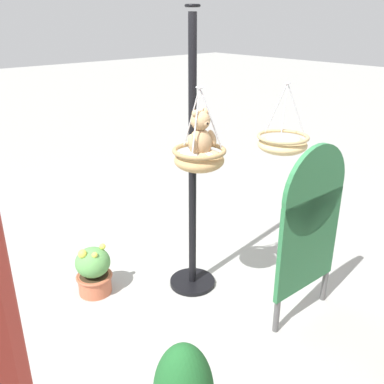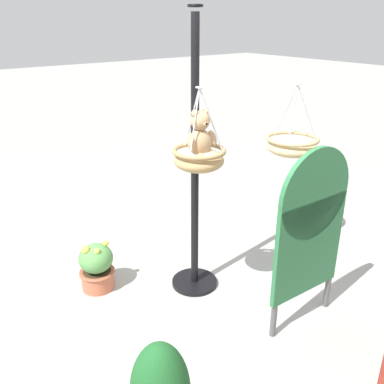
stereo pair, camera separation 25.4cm
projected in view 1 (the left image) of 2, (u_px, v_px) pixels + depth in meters
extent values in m
plane|color=#9E9E99|center=(188.00, 299.00, 3.97)|extent=(40.00, 40.00, 0.00)
cylinder|color=black|center=(192.00, 165.00, 3.72)|extent=(0.07, 0.07, 2.48)
cylinder|color=black|center=(192.00, 282.00, 4.19)|extent=(0.44, 0.44, 0.04)
torus|color=black|center=(193.00, 6.00, 3.23)|extent=(0.12, 0.12, 0.02)
ellipsoid|color=tan|center=(199.00, 160.00, 3.41)|extent=(0.40, 0.40, 0.17)
torus|color=#97794E|center=(199.00, 151.00, 3.38)|extent=(0.43, 0.43, 0.04)
ellipsoid|color=silver|center=(199.00, 158.00, 3.40)|extent=(0.36, 0.36, 0.14)
cylinder|color=#B7B7BC|center=(196.00, 123.00, 3.20)|extent=(0.18, 0.11, 0.50)
cylinder|color=#B7B7BC|center=(211.00, 119.00, 3.30)|extent=(0.18, 0.11, 0.50)
cylinder|color=#B7B7BC|center=(192.00, 118.00, 3.34)|extent=(0.01, 0.20, 0.50)
torus|color=#B7B7BC|center=(200.00, 87.00, 3.19)|extent=(0.06, 0.06, 0.01)
ellipsoid|color=tan|center=(200.00, 143.00, 3.35)|extent=(0.20, 0.17, 0.23)
sphere|color=tan|center=(200.00, 121.00, 3.27)|extent=(0.18, 0.18, 0.15)
ellipsoid|color=tan|center=(205.00, 123.00, 3.24)|extent=(0.08, 0.07, 0.05)
sphere|color=black|center=(207.00, 124.00, 3.22)|extent=(0.02, 0.02, 0.02)
sphere|color=tan|center=(206.00, 112.00, 3.28)|extent=(0.06, 0.06, 0.06)
sphere|color=tan|center=(195.00, 114.00, 3.22)|extent=(0.06, 0.06, 0.06)
ellipsoid|color=tan|center=(212.00, 138.00, 3.38)|extent=(0.06, 0.11, 0.15)
ellipsoid|color=tan|center=(192.00, 143.00, 3.25)|extent=(0.06, 0.11, 0.15)
ellipsoid|color=tan|center=(212.00, 155.00, 3.35)|extent=(0.07, 0.14, 0.07)
ellipsoid|color=tan|center=(202.00, 158.00, 3.29)|extent=(0.07, 0.14, 0.07)
ellipsoid|color=tan|center=(282.00, 145.00, 4.54)|extent=(0.53, 0.53, 0.19)
torus|color=tan|center=(283.00, 137.00, 4.51)|extent=(0.55, 0.55, 0.04)
ellipsoid|color=silver|center=(283.00, 143.00, 4.53)|extent=(0.46, 0.46, 0.16)
cylinder|color=#B7B7BC|center=(284.00, 113.00, 4.29)|extent=(0.23, 0.14, 0.56)
cylinder|color=#B7B7BC|center=(296.00, 110.00, 4.42)|extent=(0.23, 0.14, 0.56)
cylinder|color=#B7B7BC|center=(276.00, 109.00, 4.48)|extent=(0.01, 0.25, 0.56)
torus|color=#B7B7BC|center=(288.00, 83.00, 4.29)|extent=(0.06, 0.06, 0.01)
cylinder|color=#BC6042|center=(95.00, 283.00, 4.04)|extent=(0.31, 0.31, 0.19)
torus|color=#A9573B|center=(94.00, 276.00, 4.01)|extent=(0.34, 0.34, 0.03)
cylinder|color=#382819|center=(94.00, 276.00, 4.01)|extent=(0.27, 0.27, 0.03)
ellipsoid|color=#56934C|center=(93.00, 262.00, 3.95)|extent=(0.32, 0.32, 0.28)
sphere|color=#E5DB4C|center=(82.00, 254.00, 3.84)|extent=(0.08, 0.08, 0.08)
sphere|color=#E5DB4C|center=(95.00, 255.00, 3.83)|extent=(0.05, 0.05, 0.05)
sphere|color=#E5DB4C|center=(103.00, 247.00, 3.96)|extent=(0.06, 0.06, 0.06)
cube|color=#286B3D|center=(308.00, 243.00, 3.50)|extent=(0.75, 0.07, 0.84)
cylinder|color=#286B3D|center=(315.00, 190.00, 3.32)|extent=(0.75, 0.07, 0.75)
cylinder|color=#4C4C4C|center=(324.00, 286.00, 3.92)|extent=(0.05, 0.05, 0.30)
cylinder|color=#4C4C4C|center=(276.00, 316.00, 3.52)|extent=(0.05, 0.05, 0.30)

